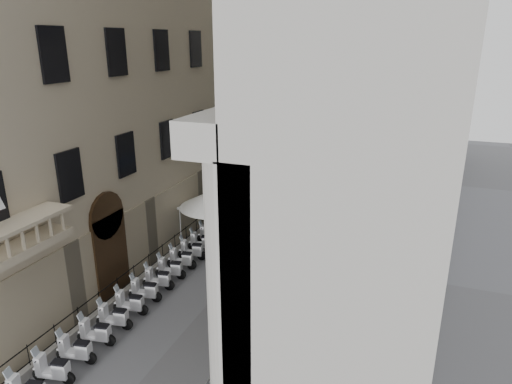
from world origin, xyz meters
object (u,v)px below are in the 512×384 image
(security_tent, at_px, (213,195))
(pedestrian_a, at_px, (307,187))
(street_lamp, at_px, (235,171))
(info_kiosk, at_px, (234,217))
(pedestrian_b, at_px, (309,198))

(security_tent, relative_size, pedestrian_a, 2.56)
(security_tent, height_order, pedestrian_a, security_tent)
(street_lamp, distance_m, pedestrian_a, 9.92)
(security_tent, relative_size, street_lamp, 0.62)
(info_kiosk, bearing_deg, security_tent, -93.41)
(security_tent, bearing_deg, pedestrian_a, 71.73)
(street_lamp, xyz_separation_m, pedestrian_a, (2.72, 8.90, -3.43))
(pedestrian_a, height_order, pedestrian_b, pedestrian_a)
(security_tent, distance_m, info_kiosk, 3.21)
(info_kiosk, bearing_deg, street_lamp, -51.76)
(security_tent, height_order, info_kiosk, security_tent)
(street_lamp, height_order, pedestrian_a, street_lamp)
(security_tent, bearing_deg, info_kiosk, 78.75)
(street_lamp, relative_size, pedestrian_a, 4.11)
(street_lamp, height_order, pedestrian_b, street_lamp)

